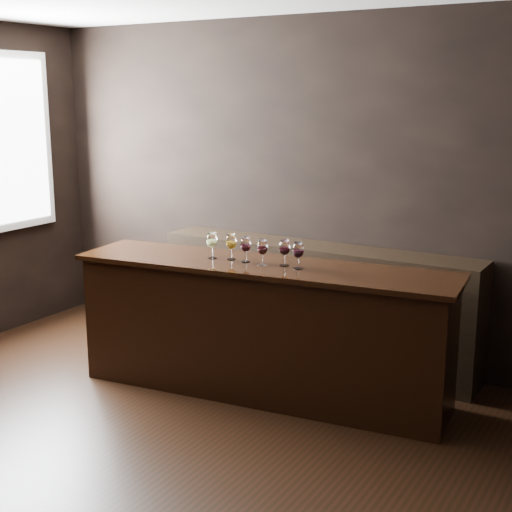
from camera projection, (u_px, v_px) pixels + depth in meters
The scene contains 11 objects.
ground at pixel (122, 452), 4.43m from camera, with size 5.00×5.00×0.00m, color black.
room_shell at pixel (93, 157), 4.24m from camera, with size 5.02×4.52×2.81m.
bar_counter at pixel (263, 332), 5.22m from camera, with size 2.72×0.59×0.95m, color black.
bar_top at pixel (263, 266), 5.10m from camera, with size 2.81×0.65×0.04m, color black.
back_bar_shelf at pixel (315, 304), 5.86m from camera, with size 2.72×0.40×0.98m, color black.
glass_white at pixel (212, 241), 5.25m from camera, with size 0.08×0.08×0.20m.
glass_amber at pixel (231, 242), 5.21m from camera, with size 0.08×0.08×0.19m.
glass_red_a at pixel (246, 245), 5.13m from camera, with size 0.08×0.08×0.19m.
glass_red_b at pixel (262, 248), 5.04m from camera, with size 0.08×0.08×0.19m.
glass_red_c at pixel (285, 248), 5.02m from camera, with size 0.08×0.08×0.19m.
glass_red_d at pixel (298, 251), 4.93m from camera, with size 0.08×0.08×0.19m.
Camera 1 is at (2.80, -3.04, 2.18)m, focal length 50.00 mm.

